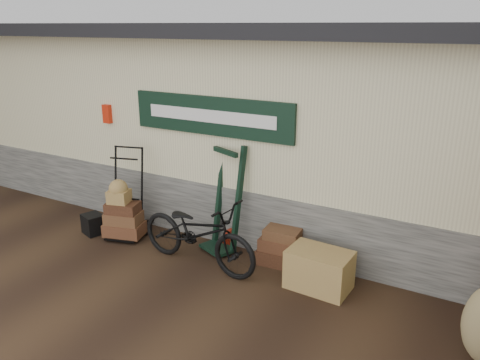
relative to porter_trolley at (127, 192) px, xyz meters
name	(u,v)px	position (x,y,z in m)	size (l,w,h in m)	color
ground	(193,273)	(1.58, -0.51, -0.72)	(80.00, 80.00, 0.00)	black
station_building	(281,120)	(1.58, 2.22, 0.90)	(14.40, 4.10, 3.20)	#4C4C47
porter_trolley	(127,192)	(0.00, 0.00, 0.00)	(0.72, 0.54, 1.43)	black
green_barrow	(226,198)	(1.60, 0.34, 0.08)	(0.57, 0.49, 1.59)	black
suitcase_stack	(280,246)	(2.49, 0.31, -0.45)	(0.61, 0.38, 0.54)	#381D11
wicker_hamper	(319,270)	(3.18, -0.03, -0.46)	(0.78, 0.51, 0.51)	#92633A
black_trunk	(93,224)	(-0.53, -0.26, -0.56)	(0.32, 0.27, 0.32)	black
bicycle	(198,229)	(1.53, -0.30, -0.17)	(1.89, 0.66, 1.10)	black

